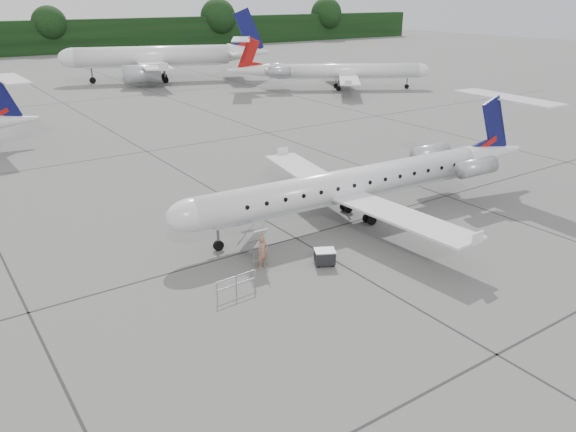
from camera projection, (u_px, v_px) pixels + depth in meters
ground at (384, 238)px, 34.26m from camera, size 320.00×320.00×0.00m
treeline at (2, 39)px, 132.49m from camera, size 260.00×4.00×8.00m
main_regional_jet at (348, 170)px, 35.72m from camera, size 28.31×21.19×6.96m
airstair at (252, 242)px, 31.12m from camera, size 0.98×2.18×2.18m
passenger at (263, 252)px, 30.21m from camera, size 0.77×0.58×1.88m
safety_railing at (236, 285)px, 27.70m from camera, size 2.20×0.20×1.00m
baggage_cart at (325, 257)px, 30.76m from camera, size 1.36×1.27×0.93m
bg_narrowbody at (152, 46)px, 93.78m from camera, size 38.35×32.96×11.60m
bg_regional_right at (345, 64)px, 86.54m from camera, size 36.49×33.71×7.79m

